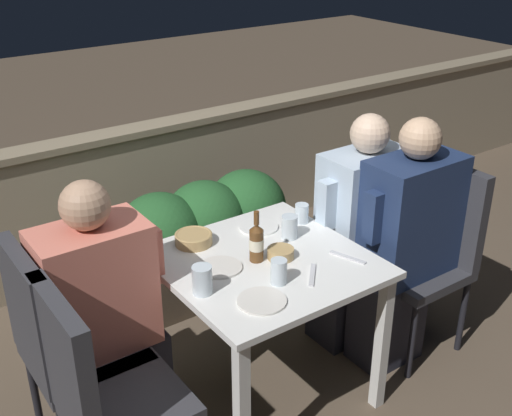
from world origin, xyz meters
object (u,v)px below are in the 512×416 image
at_px(person_coral_top, 108,315).
at_px(beer_bottle, 256,242).
at_px(chair_left_far, 57,337).
at_px(chair_right_near, 431,242).
at_px(person_navy_jumper, 403,245).
at_px(chair_left_near, 95,387).
at_px(person_blue_shirt, 357,231).
at_px(chair_right_far, 386,225).

bearing_deg(person_coral_top, beer_bottle, -14.25).
relative_size(chair_left_far, chair_right_near, 1.00).
bearing_deg(chair_right_near, person_navy_jumper, 180.00).
bearing_deg(chair_left_near, beer_bottle, 13.12).
bearing_deg(chair_left_near, person_coral_top, 60.20).
xyz_separation_m(chair_left_far, chair_right_near, (1.78, -0.31, 0.00)).
xyz_separation_m(chair_left_near, person_blue_shirt, (1.51, 0.29, 0.03)).
relative_size(chair_left_near, chair_left_far, 1.00).
distance_m(chair_left_near, chair_right_near, 1.77).
distance_m(chair_left_near, person_blue_shirt, 1.53).
bearing_deg(chair_right_near, beer_bottle, 170.66).
xyz_separation_m(person_coral_top, person_blue_shirt, (1.31, -0.06, 0.01)).
distance_m(chair_left_near, person_navy_jumper, 1.56).
xyz_separation_m(person_coral_top, person_navy_jumper, (1.36, -0.31, 0.03)).
relative_size(chair_left_far, person_coral_top, 0.81).
height_order(chair_right_near, beer_bottle, chair_right_near).
distance_m(chair_right_far, person_blue_shirt, 0.21).
relative_size(chair_left_far, person_blue_shirt, 0.80).
xyz_separation_m(chair_left_near, person_coral_top, (0.20, 0.35, 0.02)).
bearing_deg(person_blue_shirt, person_coral_top, 177.47).
height_order(chair_left_far, chair_right_near, same).
xyz_separation_m(chair_left_far, person_coral_top, (0.21, -0.00, 0.02)).
relative_size(chair_left_near, chair_right_near, 1.00).
bearing_deg(beer_bottle, chair_right_far, 6.34).
relative_size(chair_right_far, person_blue_shirt, 0.80).
bearing_deg(chair_left_far, chair_right_near, -10.00).
distance_m(chair_left_far, chair_right_near, 1.80).
distance_m(chair_left_far, person_blue_shirt, 1.52).
relative_size(person_blue_shirt, beer_bottle, 5.24).
bearing_deg(chair_right_far, chair_left_near, -170.38).
xyz_separation_m(chair_left_far, person_navy_jumper, (1.57, -0.31, 0.05)).
bearing_deg(person_navy_jumper, chair_right_far, 59.07).
xyz_separation_m(chair_left_far, chair_right_far, (1.72, -0.06, 0.00)).
xyz_separation_m(person_blue_shirt, beer_bottle, (-0.69, -0.10, 0.20)).
height_order(person_coral_top, person_navy_jumper, person_navy_jumper).
bearing_deg(chair_right_far, person_navy_jumper, -120.93).
bearing_deg(person_blue_shirt, chair_right_near, -44.42).
bearing_deg(person_blue_shirt, person_navy_jumper, -77.96).
height_order(chair_left_near, chair_right_far, same).
distance_m(chair_right_near, beer_bottle, 0.99).
height_order(chair_left_near, person_coral_top, person_coral_top).
xyz_separation_m(chair_right_far, person_blue_shirt, (-0.21, -0.00, 0.03)).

